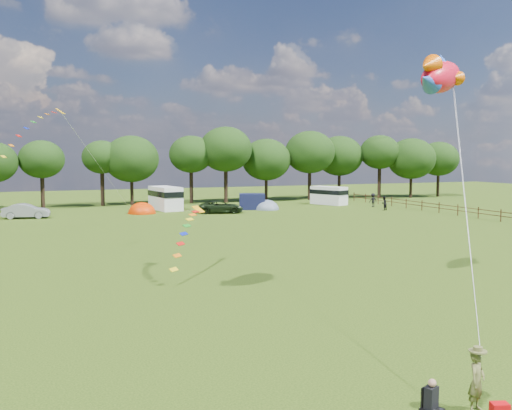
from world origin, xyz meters
name	(u,v)px	position (x,y,z in m)	size (l,w,h in m)	color
ground_plane	(335,328)	(0.00, 0.00, 0.00)	(180.00, 180.00, 0.00)	#1B310A
tree_line	(160,156)	(5.30, 54.99, 6.35)	(102.98, 10.98, 10.27)	black
fence	(430,206)	(32.00, 34.50, 0.70)	(0.12, 33.12, 1.20)	#472D19
car_b	(26,211)	(-10.95, 44.14, 0.76)	(1.60, 4.28, 1.51)	gray
car_d	(221,207)	(9.23, 41.81, 0.69)	(2.30, 5.07, 1.38)	black
campervan_c	(165,197)	(4.34, 47.88, 1.47)	(3.16, 5.88, 2.74)	white
campervan_d	(329,195)	(25.80, 47.10, 1.26)	(3.77, 5.22, 2.35)	white
tent_orange	(142,213)	(0.99, 44.78, 0.02)	(3.14, 3.44, 2.46)	red
tent_greyblue	(266,209)	(15.54, 43.79, 0.02)	(3.10, 3.39, 2.30)	slate
awning_navy	(252,201)	(14.08, 44.73, 0.93)	(2.99, 2.43, 1.87)	#121638
kite_flyer	(477,381)	(-0.09, -7.41, 0.77)	(0.56, 0.37, 1.54)	brown
camp_chair	(431,397)	(-1.69, -7.62, 0.70)	(0.61, 0.63, 1.17)	#99999E
kite_bag	(500,409)	(0.30, -7.81, 0.15)	(0.43, 0.29, 0.31)	red
fish_kite	(438,76)	(7.59, 3.80, 10.20)	(4.21, 3.12, 2.27)	red
streamer_kite_b	(35,127)	(-10.07, 18.14, 8.14)	(4.12, 4.65, 3.78)	#FFB30E
streamer_kite_c	(189,226)	(-2.46, 11.71, 2.60)	(3.21, 5.00, 2.82)	#FFA309
walker_a	(384,203)	(27.98, 37.80, 0.82)	(0.80, 0.49, 1.64)	black
walker_b	(373,200)	(29.15, 41.89, 0.86)	(1.11, 0.51, 1.71)	black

